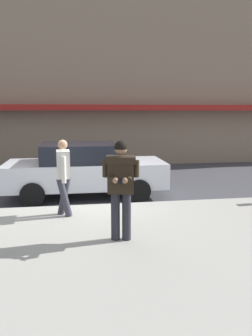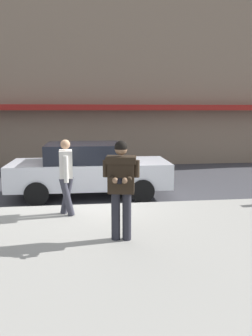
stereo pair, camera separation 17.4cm
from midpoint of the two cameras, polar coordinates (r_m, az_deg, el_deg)
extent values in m
plane|color=#3D3D42|center=(8.53, -8.57, -6.89)|extent=(80.00, 80.00, 0.00)
cube|color=#99968E|center=(5.91, 1.60, -13.81)|extent=(32.00, 5.30, 0.14)
cube|color=silver|center=(8.64, -1.88, -6.55)|extent=(28.00, 0.12, 0.01)
cube|color=#84705B|center=(17.08, -5.69, 21.80)|extent=(28.00, 4.00, 11.98)
cube|color=maroon|center=(14.36, -4.93, 10.46)|extent=(26.60, 0.70, 0.24)
cube|color=silver|center=(9.51, -7.53, -0.97)|extent=(4.52, 1.86, 0.70)
cube|color=black|center=(9.42, -8.71, 2.65)|extent=(2.09, 1.66, 0.52)
cylinder|color=black|center=(10.53, 0.06, -1.77)|extent=(0.64, 0.23, 0.64)
cylinder|color=black|center=(8.88, 1.66, -3.98)|extent=(0.64, 0.23, 0.64)
cylinder|color=black|center=(10.50, -15.19, -2.15)|extent=(0.64, 0.23, 0.64)
cylinder|color=black|center=(8.85, -16.49, -4.44)|extent=(0.64, 0.23, 0.64)
cylinder|color=#23232B|center=(5.95, -0.75, -8.40)|extent=(0.16, 0.16, 0.88)
cylinder|color=#23232B|center=(5.96, -2.70, -8.37)|extent=(0.16, 0.16, 0.88)
cube|color=black|center=(5.76, -1.77, -1.19)|extent=(0.51, 0.38, 0.64)
cube|color=black|center=(5.71, -1.78, 1.47)|extent=(0.57, 0.43, 0.12)
cylinder|color=black|center=(5.73, 0.92, -0.12)|extent=(0.11, 0.11, 0.30)
cylinder|color=black|center=(5.61, -0.34, -1.91)|extent=(0.15, 0.31, 0.10)
sphere|color=#8C6647|center=(5.47, -1.09, -2.21)|extent=(0.10, 0.10, 0.10)
cylinder|color=black|center=(5.76, -4.45, -0.10)|extent=(0.11, 0.11, 0.30)
cylinder|color=black|center=(5.62, -3.36, -1.89)|extent=(0.15, 0.31, 0.10)
sphere|color=#8C6647|center=(5.48, -2.78, -2.20)|extent=(0.10, 0.10, 0.10)
cube|color=black|center=(5.44, -1.96, -2.29)|extent=(0.10, 0.15, 0.07)
sphere|color=#8C6647|center=(5.66, -1.81, 3.33)|extent=(0.22, 0.22, 0.22)
sphere|color=black|center=(5.66, -1.81, 3.63)|extent=(0.23, 0.23, 0.23)
cylinder|color=#33333D|center=(7.37, -11.35, -5.06)|extent=(0.33, 0.17, 0.87)
cylinder|color=#33333D|center=(7.54, -11.36, -4.71)|extent=(0.33, 0.17, 0.87)
cube|color=silver|center=(7.31, -11.55, 0.66)|extent=(0.30, 0.43, 0.60)
cylinder|color=silver|center=(7.07, -11.51, -0.30)|extent=(0.10, 0.10, 0.58)
cylinder|color=silver|center=(7.57, -11.54, 0.36)|extent=(0.10, 0.10, 0.58)
sphere|color=tan|center=(7.25, -11.66, 4.01)|extent=(0.21, 0.21, 0.21)
camera|label=1|loc=(0.09, -90.89, -0.16)|focal=35.00mm
camera|label=2|loc=(0.09, 89.11, 0.16)|focal=35.00mm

